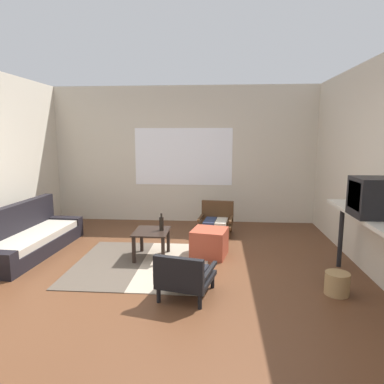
% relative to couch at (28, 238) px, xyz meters
% --- Properties ---
extents(ground_plane, '(7.80, 7.80, 0.00)m').
position_rel_couch_xyz_m(ground_plane, '(2.12, -0.87, -0.22)').
color(ground_plane, '#56331E').
extents(far_wall_with_window, '(5.60, 0.13, 2.70)m').
position_rel_couch_xyz_m(far_wall_with_window, '(2.12, 2.19, 1.13)').
color(far_wall_with_window, beige).
rests_on(far_wall_with_window, ground).
extents(area_rug, '(1.81, 1.80, 0.01)m').
position_rel_couch_xyz_m(area_rug, '(1.79, -0.32, -0.22)').
color(area_rug, '#4C4238').
rests_on(area_rug, ground).
extents(couch, '(0.78, 2.03, 0.73)m').
position_rel_couch_xyz_m(couch, '(0.00, 0.00, 0.00)').
color(couch, black).
rests_on(couch, ground).
extents(coffee_table, '(0.49, 0.57, 0.40)m').
position_rel_couch_xyz_m(coffee_table, '(1.88, -0.06, 0.09)').
color(coffee_table, black).
rests_on(coffee_table, ground).
extents(armchair_by_window, '(0.64, 0.60, 0.56)m').
position_rel_couch_xyz_m(armchair_by_window, '(2.80, 1.26, 0.04)').
color(armchair_by_window, '#472D19').
rests_on(armchair_by_window, ground).
extents(armchair_striped_foreground, '(0.66, 0.71, 0.52)m').
position_rel_couch_xyz_m(armchair_striped_foreground, '(2.48, -1.26, 0.03)').
color(armchair_striped_foreground, black).
rests_on(armchair_striped_foreground, ground).
extents(ottoman_orange, '(0.57, 0.57, 0.40)m').
position_rel_couch_xyz_m(ottoman_orange, '(2.71, 0.08, -0.02)').
color(ottoman_orange, '#993D28').
rests_on(ottoman_orange, ground).
extents(console_shelf, '(0.38, 1.64, 0.91)m').
position_rel_couch_xyz_m(console_shelf, '(4.46, -0.96, 0.58)').
color(console_shelf, beige).
rests_on(console_shelf, ground).
extents(crt_television, '(0.46, 0.42, 0.41)m').
position_rel_couch_xyz_m(crt_television, '(4.46, -1.13, 0.89)').
color(crt_television, black).
rests_on(crt_television, console_shelf).
extents(clay_vase, '(0.19, 0.19, 0.31)m').
position_rel_couch_xyz_m(clay_vase, '(4.46, -0.60, 0.80)').
color(clay_vase, '#A87047').
rests_on(clay_vase, console_shelf).
extents(glass_bottle, '(0.06, 0.06, 0.25)m').
position_rel_couch_xyz_m(glass_bottle, '(2.02, -0.03, 0.28)').
color(glass_bottle, black).
rests_on(glass_bottle, coffee_table).
extents(wicker_basket, '(0.27, 0.27, 0.25)m').
position_rel_couch_xyz_m(wicker_basket, '(4.15, -1.05, -0.10)').
color(wicker_basket, '#9E7A4C').
rests_on(wicker_basket, ground).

